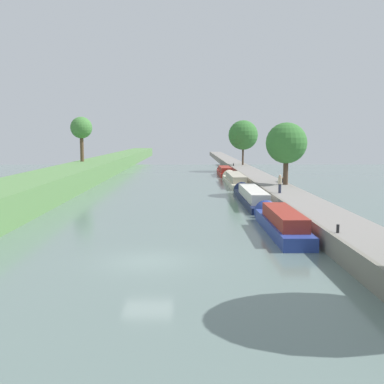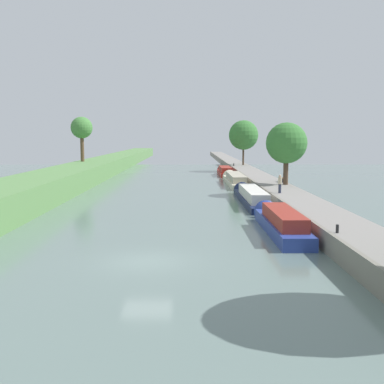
{
  "view_description": "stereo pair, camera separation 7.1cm",
  "coord_description": "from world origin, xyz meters",
  "px_view_note": "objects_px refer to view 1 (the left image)",
  "views": [
    {
      "loc": [
        2.0,
        -22.31,
        6.25
      ],
      "look_at": [
        2.44,
        20.66,
        1.0
      ],
      "focal_mm": 42.66,
      "sensor_mm": 36.0,
      "label": 1
    },
    {
      "loc": [
        2.07,
        -22.31,
        6.25
      ],
      "look_at": [
        2.44,
        20.66,
        1.0
      ],
      "focal_mm": 42.66,
      "sensor_mm": 36.0,
      "label": 2
    }
  ],
  "objects_px": {
    "person_walking": "(280,183)",
    "narrowboat_blue": "(280,222)",
    "narrowboat_cream": "(234,180)",
    "narrowboat_red": "(224,172)",
    "mooring_bollard_near": "(338,229)",
    "park_bench": "(282,179)",
    "mooring_bollard_far": "(233,165)",
    "narrowboat_navy": "(251,196)"
  },
  "relations": [
    {
      "from": "person_walking",
      "to": "narrowboat_blue",
      "type": "bearing_deg",
      "value": -101.18
    },
    {
      "from": "narrowboat_cream",
      "to": "narrowboat_red",
      "type": "distance_m",
      "value": 13.9
    },
    {
      "from": "narrowboat_cream",
      "to": "mooring_bollard_near",
      "type": "xyz_separation_m",
      "value": [
        1.76,
        -36.31,
        0.8
      ]
    },
    {
      "from": "park_bench",
      "to": "mooring_bollard_near",
      "type": "bearing_deg",
      "value": -95.6
    },
    {
      "from": "narrowboat_cream",
      "to": "mooring_bollard_far",
      "type": "xyz_separation_m",
      "value": [
        1.76,
        18.75,
        0.8
      ]
    },
    {
      "from": "narrowboat_blue",
      "to": "park_bench",
      "type": "bearing_deg",
      "value": 78.03
    },
    {
      "from": "narrowboat_navy",
      "to": "park_bench",
      "type": "relative_size",
      "value": 9.84
    },
    {
      "from": "narrowboat_blue",
      "to": "narrowboat_red",
      "type": "relative_size",
      "value": 1.05
    },
    {
      "from": "narrowboat_red",
      "to": "person_walking",
      "type": "distance_m",
      "value": 33.22
    },
    {
      "from": "narrowboat_red",
      "to": "mooring_bollard_far",
      "type": "bearing_deg",
      "value": 68.11
    },
    {
      "from": "narrowboat_navy",
      "to": "person_walking",
      "type": "distance_m",
      "value": 3.59
    },
    {
      "from": "mooring_bollard_far",
      "to": "park_bench",
      "type": "height_order",
      "value": "park_bench"
    },
    {
      "from": "narrowboat_cream",
      "to": "narrowboat_blue",
      "type": "bearing_deg",
      "value": -90.17
    },
    {
      "from": "narrowboat_cream",
      "to": "person_walking",
      "type": "xyz_separation_m",
      "value": [
        2.13,
        -19.21,
        1.45
      ]
    },
    {
      "from": "narrowboat_blue",
      "to": "park_bench",
      "type": "height_order",
      "value": "park_bench"
    },
    {
      "from": "mooring_bollard_near",
      "to": "park_bench",
      "type": "bearing_deg",
      "value": 84.4
    },
    {
      "from": "narrowboat_blue",
      "to": "mooring_bollard_far",
      "type": "xyz_separation_m",
      "value": [
        1.85,
        49.16,
        0.74
      ]
    },
    {
      "from": "narrowboat_navy",
      "to": "person_walking",
      "type": "xyz_separation_m",
      "value": [
        2.26,
        -2.38,
        1.46
      ]
    },
    {
      "from": "person_walking",
      "to": "mooring_bollard_near",
      "type": "distance_m",
      "value": 17.12
    },
    {
      "from": "narrowboat_navy",
      "to": "narrowboat_red",
      "type": "bearing_deg",
      "value": 90.1
    },
    {
      "from": "narrowboat_red",
      "to": "park_bench",
      "type": "xyz_separation_m",
      "value": [
        4.61,
        -23.04,
        0.94
      ]
    },
    {
      "from": "narrowboat_cream",
      "to": "mooring_bollard_far",
      "type": "distance_m",
      "value": 18.85
    },
    {
      "from": "mooring_bollard_near",
      "to": "mooring_bollard_far",
      "type": "bearing_deg",
      "value": 90.0
    },
    {
      "from": "narrowboat_blue",
      "to": "mooring_bollard_far",
      "type": "height_order",
      "value": "mooring_bollard_far"
    },
    {
      "from": "narrowboat_red",
      "to": "mooring_bollard_far",
      "type": "relative_size",
      "value": 23.76
    },
    {
      "from": "narrowboat_red",
      "to": "mooring_bollard_near",
      "type": "distance_m",
      "value": 50.25
    },
    {
      "from": "mooring_bollard_near",
      "to": "person_walking",
      "type": "bearing_deg",
      "value": 88.78
    },
    {
      "from": "narrowboat_cream",
      "to": "narrowboat_navy",
      "type": "bearing_deg",
      "value": -90.44
    },
    {
      "from": "narrowboat_cream",
      "to": "mooring_bollard_far",
      "type": "bearing_deg",
      "value": 84.63
    },
    {
      "from": "narrowboat_red",
      "to": "narrowboat_blue",
      "type": "bearing_deg",
      "value": -89.87
    },
    {
      "from": "narrowboat_blue",
      "to": "narrowboat_cream",
      "type": "distance_m",
      "value": 30.42
    },
    {
      "from": "park_bench",
      "to": "narrowboat_blue",
      "type": "bearing_deg",
      "value": -101.97
    },
    {
      "from": "narrowboat_blue",
      "to": "narrowboat_cream",
      "type": "height_order",
      "value": "narrowboat_blue"
    },
    {
      "from": "park_bench",
      "to": "narrowboat_cream",
      "type": "bearing_deg",
      "value": 115.84
    },
    {
      "from": "person_walking",
      "to": "mooring_bollard_far",
      "type": "bearing_deg",
      "value": 90.55
    },
    {
      "from": "narrowboat_blue",
      "to": "person_walking",
      "type": "height_order",
      "value": "person_walking"
    },
    {
      "from": "person_walking",
      "to": "mooring_bollard_far",
      "type": "distance_m",
      "value": 37.96
    },
    {
      "from": "narrowboat_navy",
      "to": "person_walking",
      "type": "height_order",
      "value": "person_walking"
    },
    {
      "from": "narrowboat_red",
      "to": "mooring_bollard_far",
      "type": "height_order",
      "value": "mooring_bollard_far"
    },
    {
      "from": "narrowboat_blue",
      "to": "park_bench",
      "type": "distance_m",
      "value": 21.77
    },
    {
      "from": "narrowboat_red",
      "to": "mooring_bollard_near",
      "type": "bearing_deg",
      "value": -87.78
    },
    {
      "from": "person_walking",
      "to": "park_bench",
      "type": "height_order",
      "value": "person_walking"
    }
  ]
}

